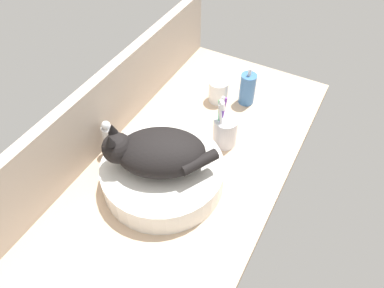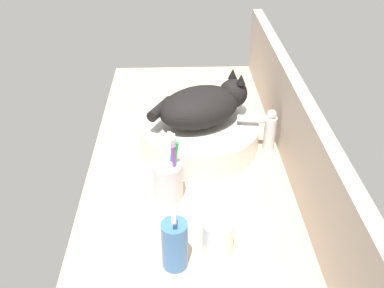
{
  "view_description": "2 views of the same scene",
  "coord_description": "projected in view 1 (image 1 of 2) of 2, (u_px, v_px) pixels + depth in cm",
  "views": [
    {
      "loc": [
        -62.06,
        -37.97,
        91.27
      ],
      "look_at": [
        6.37,
        -1.11,
        7.54
      ],
      "focal_mm": 35.0,
      "sensor_mm": 36.0,
      "label": 1
    },
    {
      "loc": [
        104.76,
        -3.7,
        74.64
      ],
      "look_at": [
        6.75,
        -0.27,
        8.78
      ],
      "focal_mm": 40.0,
      "sensor_mm": 36.0,
      "label": 2
    }
  ],
  "objects": [
    {
      "name": "water_glass",
      "position": [
        218.0,
        92.0,
        1.37
      ],
      "size": [
        7.2,
        7.2,
        8.39
      ],
      "color": "white",
      "rests_on": "ground_plane"
    },
    {
      "name": "faucet",
      "position": [
        111.0,
        138.0,
        1.16
      ],
      "size": [
        4.04,
        11.86,
        13.6
      ],
      "color": "silver",
      "rests_on": "ground_plane"
    },
    {
      "name": "backsplash_panel",
      "position": [
        99.0,
        114.0,
        1.16
      ],
      "size": [
        130.85,
        3.6,
        24.46
      ],
      "primitive_type": "cube",
      "color": "#AD9E8E",
      "rests_on": "ground_plane"
    },
    {
      "name": "sink_basin",
      "position": [
        163.0,
        174.0,
        1.11
      ],
      "size": [
        36.2,
        36.2,
        8.14
      ],
      "primitive_type": "cylinder",
      "color": "silver",
      "rests_on": "ground_plane"
    },
    {
      "name": "ground_plane",
      "position": [
        179.0,
        176.0,
        1.18
      ],
      "size": [
        130.85,
        60.2,
        4.0
      ],
      "primitive_type": "cube",
      "color": "tan"
    },
    {
      "name": "toothbrush_cup",
      "position": [
        225.0,
        131.0,
        1.21
      ],
      "size": [
        7.76,
        7.76,
        18.72
      ],
      "color": "silver",
      "rests_on": "ground_plane"
    },
    {
      "name": "cat",
      "position": [
        156.0,
        152.0,
        1.04
      ],
      "size": [
        26.59,
        30.22,
        14.0
      ],
      "color": "black",
      "rests_on": "sink_basin"
    },
    {
      "name": "soap_dispenser",
      "position": [
        247.0,
        89.0,
        1.35
      ],
      "size": [
        5.7,
        5.7,
        15.31
      ],
      "color": "#3F72B2",
      "rests_on": "ground_plane"
    }
  ]
}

